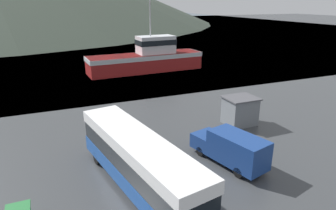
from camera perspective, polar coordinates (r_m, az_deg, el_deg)
The scene contains 6 objects.
water_surface at distance 151.90m, azimuth -20.61°, elevation 14.04°, with size 240.00×240.00×0.00m, color #3D5160.
tour_bus at distance 18.03m, azimuth -5.73°, elevation -10.42°, with size 4.54×12.14×3.38m.
delivery_van at distance 21.22m, azimuth 11.95°, elevation -7.96°, with size 3.35×6.09×2.33m.
fishing_boat at distance 48.60m, azimuth -3.94°, elevation 8.92°, with size 18.66×5.37×12.46m.
dock_kiosk at distance 28.08m, azimuth 13.53°, elevation -1.05°, with size 2.88×2.46×2.57m.
small_boat at distance 57.49m, azimuth -6.16°, elevation 8.80°, with size 3.31×6.02×0.87m.
Camera 1 is at (-7.26, -6.35, 10.81)m, focal length 32.00 mm.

